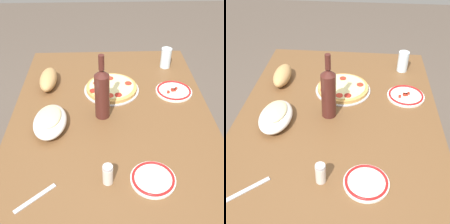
# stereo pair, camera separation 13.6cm
# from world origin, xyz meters

# --- Properties ---
(ground_plane) EXTENTS (8.00, 8.00, 0.00)m
(ground_plane) POSITION_xyz_m (0.00, 0.00, 0.00)
(ground_plane) COLOR brown
(ground_plane) RESTS_ON ground
(dining_table) EXTENTS (1.38, 0.98, 0.71)m
(dining_table) POSITION_xyz_m (0.00, 0.00, 0.60)
(dining_table) COLOR brown
(dining_table) RESTS_ON ground
(pepperoni_pizza) EXTENTS (0.30, 0.30, 0.03)m
(pepperoni_pizza) POSITION_xyz_m (-0.23, 0.01, 0.72)
(pepperoni_pizza) COLOR #B7B7BC
(pepperoni_pizza) RESTS_ON dining_table
(baked_pasta_dish) EXTENTS (0.24, 0.15, 0.08)m
(baked_pasta_dish) POSITION_xyz_m (0.07, -0.28, 0.75)
(baked_pasta_dish) COLOR white
(baked_pasta_dish) RESTS_ON dining_table
(wine_bottle) EXTENTS (0.07, 0.07, 0.32)m
(wine_bottle) POSITION_xyz_m (-0.01, -0.04, 0.84)
(wine_bottle) COLOR #471E19
(wine_bottle) RESTS_ON dining_table
(water_glass) EXTENTS (0.06, 0.06, 0.12)m
(water_glass) POSITION_xyz_m (-0.48, 0.34, 0.77)
(water_glass) COLOR silver
(water_glass) RESTS_ON dining_table
(side_plate_near) EXTENTS (0.17, 0.17, 0.02)m
(side_plate_near) POSITION_xyz_m (0.38, 0.14, 0.71)
(side_plate_near) COLOR white
(side_plate_near) RESTS_ON dining_table
(side_plate_far) EXTENTS (0.19, 0.19, 0.02)m
(side_plate_far) POSITION_xyz_m (-0.20, 0.34, 0.71)
(side_plate_far) COLOR white
(side_plate_far) RESTS_ON dining_table
(bread_loaf) EXTENTS (0.22, 0.09, 0.08)m
(bread_loaf) POSITION_xyz_m (-0.29, -0.34, 0.75)
(bread_loaf) COLOR tan
(bread_loaf) RESTS_ON dining_table
(spice_shaker) EXTENTS (0.04, 0.04, 0.09)m
(spice_shaker) POSITION_xyz_m (0.38, -0.03, 0.75)
(spice_shaker) COLOR silver
(spice_shaker) RESTS_ON dining_table
(fork_left) EXTENTS (0.12, 0.14, 0.00)m
(fork_left) POSITION_xyz_m (0.45, -0.29, 0.71)
(fork_left) COLOR #B7B7BC
(fork_left) RESTS_ON dining_table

